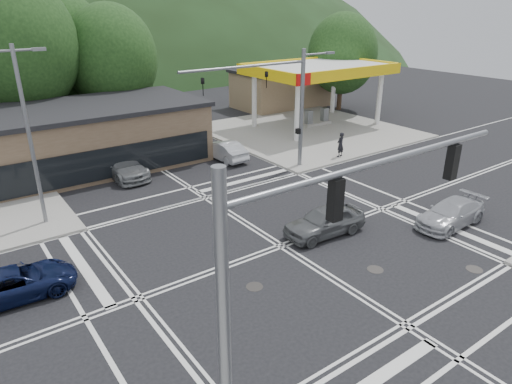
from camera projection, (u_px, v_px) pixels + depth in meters
ground at (281, 246)px, 21.64m from camera, size 120.00×120.00×0.00m
sidewalk_ne at (307, 131)px, 40.96m from camera, size 16.00×16.00×0.15m
gas_station_canopy at (319, 71)px, 40.88m from camera, size 12.32×8.34×5.75m
convenience_store at (282, 89)px, 50.46m from camera, size 10.00×6.00×3.80m
commercial_row at (20, 149)px, 29.31m from camera, size 24.00×8.00×4.00m
tree_n_b at (15, 46)px, 33.42m from camera, size 9.00×9.00×12.98m
tree_n_c at (111, 58)px, 37.70m from camera, size 7.60×7.60×10.87m
tree_n_e at (59, 48)px, 38.83m from camera, size 8.40×8.40×11.98m
tree_ne at (342, 54)px, 47.36m from camera, size 7.20×7.20×9.99m
streetlight_nw at (29, 130)px, 21.90m from camera, size 2.50×0.25×9.00m
signal_mast_ne at (288, 96)px, 29.60m from camera, size 11.65×0.30×8.00m
signal_mast_sw at (293, 273)px, 10.08m from camera, size 9.14×0.28×8.00m
car_blue_west at (16, 283)px, 17.67m from camera, size 4.56×2.26×1.24m
car_grey_center at (325, 221)px, 22.47m from camera, size 4.40×2.04×1.46m
car_silver_east at (451, 213)px, 23.51m from camera, size 4.50×1.93×1.29m
car_queue_a at (224, 150)px, 33.42m from camera, size 1.66×4.34×1.41m
car_queue_b at (154, 145)px, 34.32m from camera, size 1.93×4.57×1.54m
car_northbound at (122, 166)px, 30.10m from camera, size 2.43×5.32×1.51m
pedestrian at (340, 145)px, 33.53m from camera, size 0.73×0.54×1.82m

